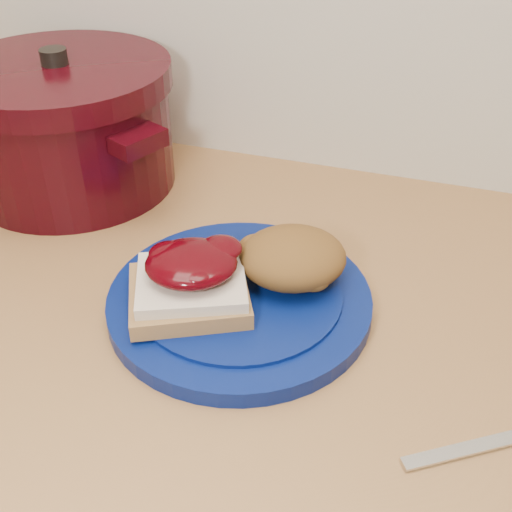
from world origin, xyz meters
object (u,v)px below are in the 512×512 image
(butter_knife, at_px, (493,442))
(pepper_grinder, at_px, (129,116))
(plate, at_px, (240,301))
(dutch_oven, at_px, (66,125))

(butter_knife, distance_m, pepper_grinder, 0.57)
(plate, xyz_separation_m, pepper_grinder, (-0.23, 0.23, 0.06))
(dutch_oven, bearing_deg, plate, -31.26)
(plate, distance_m, dutch_oven, 0.33)
(butter_knife, distance_m, dutch_oven, 0.58)
(plate, distance_m, pepper_grinder, 0.33)
(plate, xyz_separation_m, butter_knife, (0.24, -0.09, -0.01))
(butter_knife, height_order, pepper_grinder, pepper_grinder)
(plate, xyz_separation_m, dutch_oven, (-0.28, 0.17, 0.07))
(plate, relative_size, dutch_oven, 0.72)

